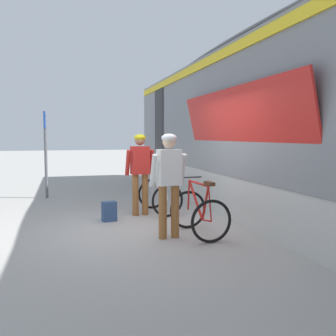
# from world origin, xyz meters

# --- Properties ---
(ground_plane) EXTENTS (80.00, 80.00, 0.00)m
(ground_plane) POSITION_xyz_m (0.00, 0.00, 0.00)
(ground_plane) COLOR #A09E99
(train_car) EXTENTS (3.22, 16.60, 3.88)m
(train_car) POSITION_xyz_m (3.17, 0.22, 1.97)
(train_car) COLOR slate
(train_car) RESTS_ON ground
(cyclist_near_in_red) EXTENTS (0.63, 0.35, 1.76)m
(cyclist_near_in_red) POSITION_xyz_m (0.02, 1.28, 1.05)
(cyclist_near_in_red) COLOR #935B2D
(cyclist_near_in_red) RESTS_ON ground
(cyclist_far_in_white) EXTENTS (0.63, 0.35, 1.76)m
(cyclist_far_in_white) POSITION_xyz_m (0.11, -0.68, 1.05)
(cyclist_far_in_white) COLOR #935B2D
(cyclist_far_in_white) RESTS_ON ground
(bicycle_near_white) EXTENTS (0.80, 1.13, 0.99)m
(bicycle_near_white) POSITION_xyz_m (0.49, 1.42, 0.40)
(bicycle_near_white) COLOR black
(bicycle_near_white) RESTS_ON ground
(bicycle_far_red) EXTENTS (0.76, 1.10, 0.99)m
(bicycle_far_red) POSITION_xyz_m (0.66, -0.66, 0.40)
(bicycle_far_red) COLOR black
(bicycle_far_red) RESTS_ON ground
(backpack_on_platform) EXTENTS (0.31, 0.23, 0.40)m
(backpack_on_platform) POSITION_xyz_m (-0.71, 0.86, 0.20)
(backpack_on_platform) COLOR navy
(backpack_on_platform) RESTS_ON ground
(platform_sign_post) EXTENTS (0.08, 0.70, 2.40)m
(platform_sign_post) POSITION_xyz_m (-2.03, 4.23, 1.62)
(platform_sign_post) COLOR #595B60
(platform_sign_post) RESTS_ON ground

